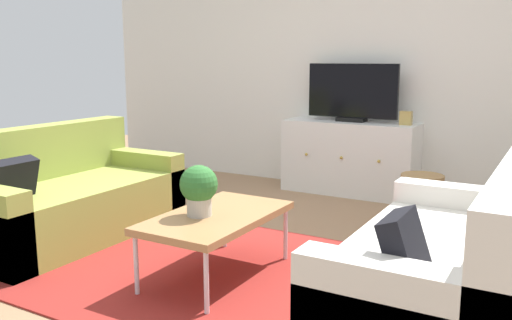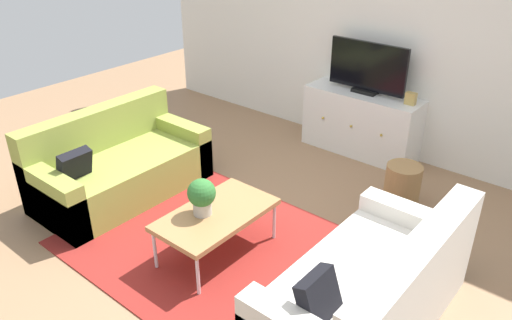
# 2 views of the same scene
# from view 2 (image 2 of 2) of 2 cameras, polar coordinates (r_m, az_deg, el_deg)

# --- Properties ---
(ground_plane) EXTENTS (10.00, 10.00, 0.00)m
(ground_plane) POSITION_cam_2_polar(r_m,az_deg,el_deg) (4.49, -2.99, -9.05)
(ground_plane) COLOR #997251
(wall_back) EXTENTS (6.40, 0.12, 2.70)m
(wall_back) POSITION_cam_2_polar(r_m,az_deg,el_deg) (5.88, 14.19, 13.75)
(wall_back) COLOR silver
(wall_back) RESTS_ON ground_plane
(area_rug) EXTENTS (2.50, 1.90, 0.01)m
(area_rug) POSITION_cam_2_polar(r_m,az_deg,el_deg) (4.40, -4.33, -9.87)
(area_rug) COLOR maroon
(area_rug) RESTS_ON ground_plane
(couch_left_side) EXTENTS (0.87, 1.69, 0.83)m
(couch_left_side) POSITION_cam_2_polar(r_m,az_deg,el_deg) (5.23, -15.55, -0.77)
(couch_left_side) COLOR olive
(couch_left_side) RESTS_ON ground_plane
(couch_right_side) EXTENTS (0.87, 1.69, 0.83)m
(couch_right_side) POSITION_cam_2_polar(r_m,az_deg,el_deg) (3.62, 13.30, -14.71)
(couch_right_side) COLOR silver
(couch_right_side) RESTS_ON ground_plane
(coffee_table) EXTENTS (0.57, 1.00, 0.41)m
(coffee_table) POSITION_cam_2_polar(r_m,az_deg,el_deg) (4.13, -4.53, -6.27)
(coffee_table) COLOR #A37547
(coffee_table) RESTS_ON ground_plane
(potted_plant) EXTENTS (0.23, 0.23, 0.31)m
(potted_plant) POSITION_cam_2_polar(r_m,az_deg,el_deg) (4.02, -6.17, -4.00)
(potted_plant) COLOR #B7B2A8
(potted_plant) RESTS_ON coffee_table
(tv_console) EXTENTS (1.33, 0.47, 0.73)m
(tv_console) POSITION_cam_2_polar(r_m,az_deg,el_deg) (5.95, 11.79, 4.13)
(tv_console) COLOR white
(tv_console) RESTS_ON ground_plane
(flat_screen_tv) EXTENTS (0.91, 0.16, 0.57)m
(flat_screen_tv) POSITION_cam_2_polar(r_m,az_deg,el_deg) (5.75, 12.51, 10.12)
(flat_screen_tv) COLOR black
(flat_screen_tv) RESTS_ON tv_console
(mantel_clock) EXTENTS (0.11, 0.07, 0.13)m
(mantel_clock) POSITION_cam_2_polar(r_m,az_deg,el_deg) (5.58, 17.11, 6.67)
(mantel_clock) COLOR tan
(mantel_clock) RESTS_ON tv_console
(wicker_basket) EXTENTS (0.34, 0.34, 0.43)m
(wicker_basket) POSITION_cam_2_polar(r_m,az_deg,el_deg) (5.04, 16.22, -2.82)
(wicker_basket) COLOR #9E7547
(wicker_basket) RESTS_ON ground_plane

